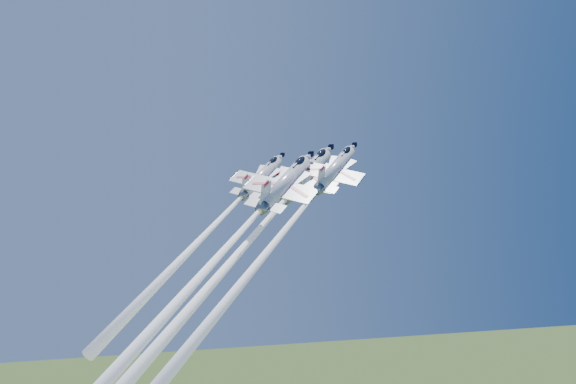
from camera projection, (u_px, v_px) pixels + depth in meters
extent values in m
cylinder|color=white|center=(308.00, 174.00, 102.47)|extent=(5.47, 9.61, 12.85)
cone|color=white|center=(328.00, 150.00, 108.30)|extent=(3.43, 3.88, 3.62)
cone|color=black|center=(332.00, 145.00, 109.66)|extent=(1.73, 1.95, 1.82)
cone|color=slate|center=(287.00, 198.00, 97.09)|extent=(3.20, 3.24, 2.58)
ellipsoid|color=black|center=(321.00, 154.00, 105.81)|extent=(3.19, 3.27, 2.82)
cube|color=black|center=(317.00, 158.00, 104.42)|extent=(0.99, 1.04, 0.96)
cube|color=white|center=(304.00, 180.00, 101.64)|extent=(11.09, 9.44, 4.67)
cube|color=white|center=(307.00, 165.00, 105.04)|extent=(3.39, 3.10, 2.24)
cube|color=white|center=(322.00, 169.00, 103.92)|extent=(3.39, 3.10, 2.24)
cube|color=white|center=(290.00, 195.00, 97.93)|extent=(5.98, 5.08, 2.48)
cube|color=white|center=(290.00, 184.00, 97.14)|extent=(2.44, 3.46, 4.23)
cube|color=red|center=(291.00, 174.00, 96.53)|extent=(1.12, 1.25, 1.25)
cube|color=black|center=(308.00, 179.00, 103.05)|extent=(7.55, 7.15, 5.97)
sphere|color=white|center=(286.00, 199.00, 96.88)|extent=(1.20, 1.33, 1.19)
cone|color=white|center=(183.00, 317.00, 77.01)|extent=(13.01, 30.96, 47.40)
cylinder|color=white|center=(261.00, 177.00, 101.87)|extent=(4.33, 7.59, 10.15)
cone|color=white|center=(280.00, 158.00, 106.48)|extent=(2.71, 3.06, 2.86)
cone|color=black|center=(284.00, 154.00, 107.55)|extent=(1.37, 1.54, 1.44)
cone|color=slate|center=(243.00, 196.00, 97.62)|extent=(2.52, 2.56, 2.04)
ellipsoid|color=black|center=(273.00, 161.00, 104.51)|extent=(2.52, 2.58, 2.23)
cube|color=black|center=(269.00, 164.00, 103.41)|extent=(0.78, 0.82, 0.75)
cube|color=white|center=(258.00, 181.00, 101.22)|extent=(8.77, 7.46, 3.69)
cube|color=white|center=(261.00, 170.00, 103.91)|extent=(2.68, 2.45, 1.77)
cube|color=white|center=(274.00, 173.00, 103.02)|extent=(2.68, 2.45, 1.77)
cube|color=white|center=(246.00, 193.00, 98.29)|extent=(4.73, 4.02, 1.96)
cube|color=white|center=(246.00, 184.00, 97.66)|extent=(1.93, 2.73, 3.34)
cube|color=red|center=(246.00, 177.00, 97.19)|extent=(0.88, 0.99, 0.99)
cube|color=black|center=(262.00, 181.00, 102.33)|extent=(5.96, 5.65, 4.71)
sphere|color=white|center=(242.00, 196.00, 97.46)|extent=(0.95, 1.05, 0.94)
cone|color=white|center=(177.00, 264.00, 84.94)|extent=(8.66, 19.94, 30.16)
cylinder|color=white|center=(335.00, 169.00, 94.54)|extent=(4.49, 7.87, 10.53)
cone|color=white|center=(352.00, 148.00, 99.32)|extent=(2.81, 3.18, 2.97)
cone|color=black|center=(356.00, 143.00, 100.44)|extent=(1.42, 1.60, 1.49)
cone|color=slate|center=(318.00, 190.00, 90.13)|extent=(2.62, 2.65, 2.12)
ellipsoid|color=black|center=(346.00, 151.00, 97.28)|extent=(2.61, 2.68, 2.31)
cube|color=black|center=(343.00, 154.00, 96.14)|extent=(0.81, 0.85, 0.78)
cube|color=white|center=(332.00, 174.00, 93.86)|extent=(9.09, 7.73, 3.83)
cube|color=white|center=(334.00, 161.00, 96.66)|extent=(2.78, 2.54, 1.83)
cube|color=white|center=(348.00, 164.00, 95.73)|extent=(2.78, 2.54, 1.83)
cube|color=white|center=(321.00, 187.00, 90.82)|extent=(4.90, 4.17, 2.04)
cube|color=white|center=(321.00, 177.00, 90.17)|extent=(2.00, 2.83, 3.47)
cube|color=red|center=(322.00, 168.00, 89.68)|extent=(0.91, 1.02, 1.02)
cube|color=black|center=(335.00, 173.00, 95.02)|extent=(6.19, 5.86, 4.89)
sphere|color=white|center=(317.00, 190.00, 89.96)|extent=(0.99, 1.09, 0.98)
cone|color=white|center=(233.00, 294.00, 73.17)|extent=(10.92, 26.11, 40.03)
cylinder|color=white|center=(285.00, 183.00, 90.74)|extent=(5.07, 8.90, 11.90)
cone|color=white|center=(307.00, 158.00, 96.15)|extent=(3.17, 3.59, 3.35)
cone|color=black|center=(312.00, 152.00, 97.40)|extent=(1.60, 1.81, 1.68)
cone|color=slate|center=(262.00, 208.00, 85.76)|extent=(2.96, 3.00, 2.39)
ellipsoid|color=black|center=(300.00, 162.00, 93.84)|extent=(2.96, 3.03, 2.61)
cube|color=black|center=(295.00, 166.00, 92.55)|extent=(0.92, 0.96, 0.88)
cube|color=white|center=(281.00, 189.00, 89.97)|extent=(10.28, 8.74, 4.33)
cube|color=white|center=(285.00, 174.00, 93.13)|extent=(3.14, 2.88, 2.07)
cube|color=white|center=(301.00, 177.00, 92.09)|extent=(3.14, 2.88, 2.07)
cube|color=white|center=(265.00, 205.00, 86.54)|extent=(5.54, 4.71, 2.30)
cube|color=white|center=(266.00, 193.00, 85.80)|extent=(2.26, 3.20, 3.92)
cube|color=red|center=(266.00, 183.00, 85.25)|extent=(1.03, 1.16, 1.16)
cube|color=black|center=(285.00, 188.00, 91.28)|extent=(6.99, 6.62, 5.53)
sphere|color=white|center=(261.00, 210.00, 85.57)|extent=(1.11, 1.23, 1.11)
cone|color=white|center=(154.00, 327.00, 68.42)|extent=(11.41, 26.89, 41.03)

